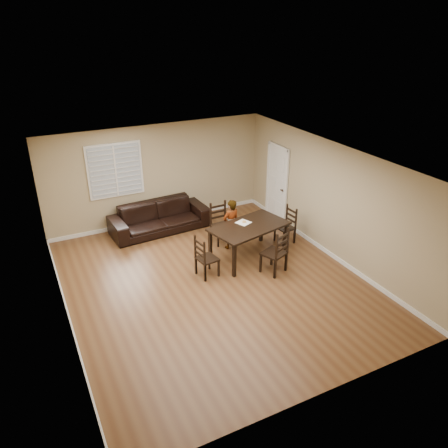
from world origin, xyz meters
The scene contains 11 objects.
ground centered at (0.00, 0.00, 0.00)m, with size 7.00×7.00×0.00m, color brown.
room centered at (0.04, 0.18, 1.81)m, with size 6.04×7.04×2.72m.
dining_table centered at (1.20, 0.61, 0.75)m, with size 1.97×1.38×0.84m.
chair_near centered at (0.97, 1.72, 0.47)m, with size 0.48×0.45×1.03m.
chair_far centered at (1.44, -0.30, 0.49)m, with size 0.62×0.60×1.08m.
chair_left centered at (-0.11, 0.32, 0.44)m, with size 0.46×0.49×0.96m.
chair_right centered at (2.51, 0.90, 0.42)m, with size 0.42×0.45×0.93m.
child centered at (1.06, 1.24, 0.63)m, with size 0.46×0.30×1.26m, color gray.
napkin centered at (1.16, 0.81, 0.84)m, with size 0.29×0.29×0.00m, color beige.
donut centered at (1.18, 0.81, 0.86)m, with size 0.10×0.10×0.04m.
sofa centered at (-0.19, 2.94, 0.38)m, with size 2.57×1.00×0.75m, color black.
Camera 1 is at (-3.34, -7.19, 5.20)m, focal length 35.00 mm.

